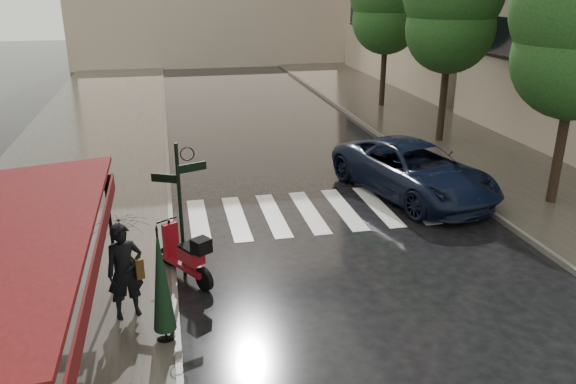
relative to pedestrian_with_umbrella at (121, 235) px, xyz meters
name	(u,v)px	position (x,y,z in m)	size (l,w,h in m)	color
ground	(260,348)	(2.33, -1.43, -1.84)	(120.00, 120.00, 0.00)	black
sidewalk_near	(81,163)	(-2.17, 10.57, -1.78)	(6.00, 60.00, 0.12)	#38332D
sidewalk_far	(456,140)	(12.58, 10.57, -1.78)	(5.50, 60.00, 0.12)	#38332D
curb_near	(167,158)	(0.88, 10.57, -1.76)	(0.12, 60.00, 0.16)	#595651
curb_far	(392,144)	(9.78, 10.57, -1.76)	(0.12, 60.00, 0.16)	#595651
crosswalk	(326,210)	(5.31, 4.57, -1.83)	(7.85, 3.20, 0.01)	silver
signpost	(180,200)	(1.14, 1.57, -0.01)	(1.17, 0.29, 3.10)	black
pedestrian_with_umbrella	(121,235)	(0.00, 0.00, 0.00)	(1.45, 1.46, 2.59)	black
scooter	(186,256)	(1.18, 1.35, -1.26)	(1.15, 1.67, 1.25)	black
parked_car	(414,170)	(8.27, 5.25, -1.03)	(2.68, 5.81, 1.62)	black
parasol_back	(161,280)	(0.68, -0.93, -0.53)	(0.41, 0.41, 2.22)	black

